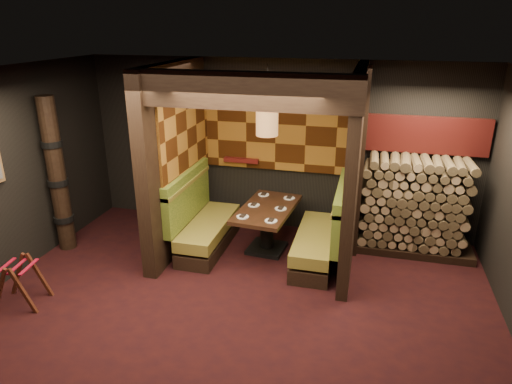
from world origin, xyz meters
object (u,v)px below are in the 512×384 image
at_px(dining_table, 267,221).
at_px(totem_column, 57,177).
at_px(firewood_stack, 418,206).
at_px(booth_bench_left, 202,224).
at_px(booth_bench_right, 323,237).
at_px(pendant_lamp, 267,120).
at_px(luggage_rack, 20,281).

height_order(dining_table, totem_column, totem_column).
distance_m(totem_column, firewood_stack, 5.50).
distance_m(booth_bench_left, firewood_stack, 3.34).
xyz_separation_m(booth_bench_right, dining_table, (-0.88, 0.14, 0.09)).
bearing_deg(booth_bench_right, pendant_lamp, 174.45).
xyz_separation_m(booth_bench_left, dining_table, (1.01, 0.14, 0.09)).
distance_m(booth_bench_left, totem_column, 2.30).
distance_m(booth_bench_right, totem_column, 4.10).
relative_size(booth_bench_left, dining_table, 1.11).
bearing_deg(totem_column, dining_table, 12.47).
bearing_deg(firewood_stack, dining_table, -165.83).
bearing_deg(booth_bench_left, booth_bench_right, 0.00).
relative_size(dining_table, totem_column, 0.60).
bearing_deg(booth_bench_right, dining_table, 171.25).
distance_m(booth_bench_left, booth_bench_right, 1.89).
bearing_deg(totem_column, booth_bench_right, 7.86).
height_order(booth_bench_left, dining_table, booth_bench_left).
bearing_deg(booth_bench_right, firewood_stack, 27.35).
height_order(booth_bench_right, totem_column, totem_column).
bearing_deg(dining_table, firewood_stack, 14.17).
height_order(booth_bench_right, pendant_lamp, pendant_lamp).
bearing_deg(luggage_rack, booth_bench_left, 50.43).
distance_m(pendant_lamp, totem_column, 3.29).
xyz_separation_m(booth_bench_right, pendant_lamp, (-0.88, 0.09, 1.69)).
distance_m(booth_bench_right, pendant_lamp, 1.90).
distance_m(dining_table, firewood_stack, 2.32).
bearing_deg(dining_table, booth_bench_left, -172.36).
relative_size(booth_bench_left, totem_column, 0.67).
distance_m(dining_table, totem_column, 3.25).
distance_m(dining_table, pendant_lamp, 1.59).
height_order(luggage_rack, firewood_stack, firewood_stack).
height_order(booth_bench_left, totem_column, totem_column).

